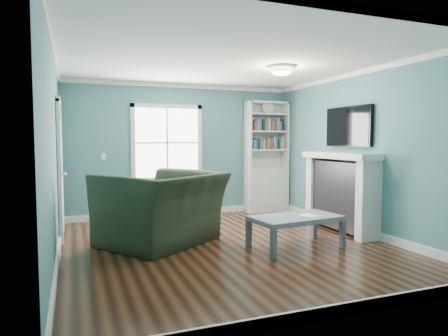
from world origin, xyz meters
name	(u,v)px	position (x,y,z in m)	size (l,w,h in m)	color
floor	(228,246)	(0.00, 0.00, 0.00)	(5.00, 5.00, 0.00)	black
room_walls	(228,134)	(0.00, 0.00, 1.58)	(5.00, 5.00, 5.00)	teal
trim	(228,159)	(0.00, 0.00, 1.24)	(4.50, 5.00, 2.60)	white
window	(167,143)	(-0.30, 2.49, 1.45)	(1.40, 0.06, 1.50)	white
bookshelf	(266,168)	(1.77, 2.30, 0.92)	(0.90, 0.35, 2.31)	silver
fireplace	(341,193)	(2.08, 0.20, 0.64)	(0.44, 1.58, 1.30)	black
tv	(348,126)	(2.20, 0.20, 1.72)	(0.06, 1.10, 0.65)	black
door	(60,168)	(-2.22, 1.40, 1.07)	(0.12, 0.98, 2.17)	silver
ceiling_fixture	(282,69)	(0.90, 0.10, 2.55)	(0.38, 0.38, 0.15)	white
light_switch	(104,156)	(-1.50, 2.48, 1.20)	(0.08, 0.01, 0.12)	white
recliner	(162,196)	(-0.84, 0.46, 0.69)	(1.59, 1.03, 1.39)	black
coffee_table	(296,220)	(0.85, -0.43, 0.39)	(1.30, 0.81, 0.45)	#505761
paper_sheet	(309,215)	(1.04, -0.46, 0.45)	(0.20, 0.26, 0.00)	white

